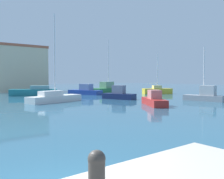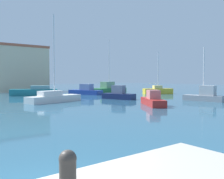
{
  "view_description": "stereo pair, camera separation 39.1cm",
  "coord_description": "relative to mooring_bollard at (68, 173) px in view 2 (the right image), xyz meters",
  "views": [
    {
      "loc": [
        -1.96,
        -4.58,
        2.65
      ],
      "look_at": [
        19.34,
        22.98,
        1.06
      ],
      "focal_mm": 39.6,
      "sensor_mm": 36.0,
      "label": 1
    },
    {
      "loc": [
        -1.65,
        -4.82,
        2.65
      ],
      "look_at": [
        19.34,
        22.98,
        1.06
      ],
      "focal_mm": 39.6,
      "sensor_mm": 36.0,
      "label": 2
    }
  ],
  "objects": [
    {
      "name": "water",
      "position": [
        15.28,
        22.1,
        -1.48
      ],
      "size": [
        160.0,
        160.0,
        0.0
      ],
      "primitive_type": "plane",
      "color": "#285670",
      "rests_on": "ground"
    },
    {
      "name": "mooring_bollard",
      "position": [
        0.0,
        0.0,
        0.0
      ],
      "size": [
        0.22,
        0.22,
        0.63
      ],
      "color": "#38332D",
      "rests_on": "pier_quay"
    },
    {
      "name": "sailboat_yellow_distant_north",
      "position": [
        30.07,
        26.0,
        -0.91
      ],
      "size": [
        5.11,
        3.42,
        7.08
      ],
      "color": "gold",
      "rests_on": "water"
    },
    {
      "name": "motorboat_red_behind_lamppost",
      "position": [
        16.31,
        14.05,
        -0.98
      ],
      "size": [
        3.69,
        4.86,
        1.51
      ],
      "color": "#B22823",
      "rests_on": "water"
    },
    {
      "name": "sailboat_white_near_pier",
      "position": [
        9.99,
        23.15,
        -0.96
      ],
      "size": [
        6.87,
        3.54,
        9.75
      ],
      "color": "white",
      "rests_on": "water"
    },
    {
      "name": "motorboat_navy_center_channel",
      "position": [
        18.18,
        21.77,
        -0.91
      ],
      "size": [
        2.85,
        4.5,
        1.76
      ],
      "color": "#19234C",
      "rests_on": "water"
    },
    {
      "name": "sailboat_green_far_right",
      "position": [
        26.27,
        34.94,
        -0.83
      ],
      "size": [
        8.15,
        4.4,
        9.82
      ],
      "color": "#28703D",
      "rests_on": "water"
    },
    {
      "name": "motorboat_teal_mid_harbor",
      "position": [
        11.95,
        34.51,
        -0.89
      ],
      "size": [
        7.05,
        4.73,
        1.54
      ],
      "color": "#1E707A",
      "rests_on": "water"
    },
    {
      "name": "sailboat_grey_distant_east",
      "position": [
        24.56,
        13.65,
        -0.82
      ],
      "size": [
        2.45,
        4.74,
        6.29
      ],
      "color": "gray",
      "rests_on": "water"
    },
    {
      "name": "motorboat_blue_inner_mooring",
      "position": [
        19.58,
        32.21,
        -0.9
      ],
      "size": [
        3.77,
        6.09,
        1.73
      ],
      "color": "#233D93",
      "rests_on": "water"
    },
    {
      "name": "waterfront_apartments",
      "position": [
        13.73,
        48.99,
        3.13
      ],
      "size": [
        10.78,
        6.81,
        9.22
      ],
      "color": "beige",
      "rests_on": "ground"
    }
  ]
}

